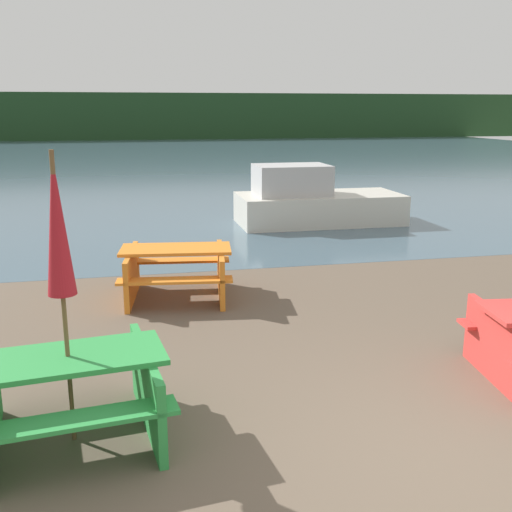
{
  "coord_description": "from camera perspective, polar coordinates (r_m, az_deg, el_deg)",
  "views": [
    {
      "loc": [
        -2.41,
        -3.52,
        2.65
      ],
      "look_at": [
        -0.89,
        3.61,
        0.85
      ],
      "focal_mm": 42.0,
      "sensor_mm": 36.0,
      "label": 1
    }
  ],
  "objects": [
    {
      "name": "far_treeline",
      "position": [
        54.67,
        -9.81,
        12.98
      ],
      "size": [
        80.0,
        1.6,
        4.0
      ],
      "color": "#1E3D1E",
      "rests_on": "water"
    },
    {
      "name": "ground_plane",
      "position": [
        5.02,
        19.98,
        -18.92
      ],
      "size": [
        60.0,
        60.0,
        0.0
      ],
      "primitive_type": "plane",
      "color": "brown"
    },
    {
      "name": "picnic_table_orange",
      "position": [
        8.61,
        -7.59,
        -1.14
      ],
      "size": [
        1.7,
        1.56,
        0.74
      ],
      "rotation": [
        0.0,
        0.0,
        -0.12
      ],
      "color": "orange",
      "rests_on": "ground_plane"
    },
    {
      "name": "picnic_table_green",
      "position": [
        5.17,
        -17.25,
        -12.05
      ],
      "size": [
        1.67,
        1.56,
        0.74
      ],
      "rotation": [
        0.0,
        0.0,
        0.13
      ],
      "color": "green",
      "rests_on": "ground_plane"
    },
    {
      "name": "umbrella_crimson",
      "position": [
        4.76,
        -18.38,
        2.52
      ],
      "size": [
        0.22,
        0.22,
        2.36
      ],
      "color": "brown",
      "rests_on": "ground_plane"
    },
    {
      "name": "water",
      "position": [
        34.8,
        -8.18,
        9.35
      ],
      "size": [
        60.0,
        50.0,
        0.0
      ],
      "color": "#425B6B",
      "rests_on": "ground_plane"
    },
    {
      "name": "boat",
      "position": [
        14.21,
        5.43,
        5.14
      ],
      "size": [
        3.82,
        1.71,
        1.39
      ],
      "rotation": [
        0.0,
        0.0,
        0.0
      ],
      "color": "beige",
      "rests_on": "water"
    }
  ]
}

